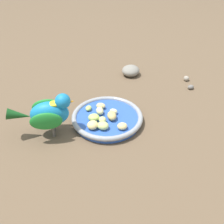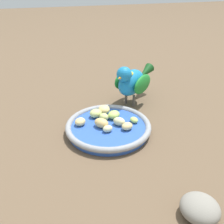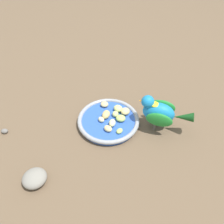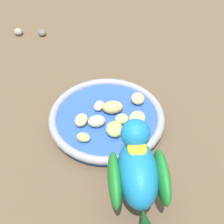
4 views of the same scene
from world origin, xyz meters
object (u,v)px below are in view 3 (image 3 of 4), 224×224
at_px(feeding_bowl, 110,120).
at_px(apple_piece_5, 104,104).
at_px(apple_piece_9, 121,118).
at_px(apple_piece_3, 113,123).
at_px(apple_piece_1, 115,114).
at_px(apple_piece_2, 107,114).
at_px(parrot, 160,112).
at_px(pebble_0, 5,131).
at_px(rock_large, 35,178).
at_px(apple_piece_6, 125,111).
at_px(apple_piece_8, 118,108).
at_px(apple_piece_0, 108,129).
at_px(apple_piece_4, 120,131).
at_px(apple_piece_7, 101,119).

distance_m(feeding_bowl, apple_piece_5, 0.07).
height_order(apple_piece_5, apple_piece_9, apple_piece_9).
xyz_separation_m(feeding_bowl, apple_piece_3, (0.00, 0.03, 0.02)).
bearing_deg(apple_piece_3, apple_piece_5, -101.41).
height_order(feeding_bowl, apple_piece_1, apple_piece_1).
xyz_separation_m(apple_piece_2, parrot, (-0.14, 0.12, 0.05)).
xyz_separation_m(feeding_bowl, pebble_0, (0.35, -0.14, -0.01)).
relative_size(parrot, pebble_0, 6.60).
bearing_deg(apple_piece_1, apple_piece_5, -80.67).
xyz_separation_m(apple_piece_5, apple_piece_9, (-0.02, 0.09, 0.00)).
xyz_separation_m(apple_piece_1, rock_large, (0.34, 0.11, -0.01)).
relative_size(apple_piece_1, rock_large, 0.35).
relative_size(apple_piece_2, parrot, 0.25).
distance_m(apple_piece_6, apple_piece_8, 0.03).
relative_size(apple_piece_5, apple_piece_6, 0.87).
relative_size(apple_piece_0, apple_piece_1, 1.18).
bearing_deg(apple_piece_8, apple_piece_4, 62.84).
bearing_deg(apple_piece_3, apple_piece_2, -93.00).
xyz_separation_m(apple_piece_4, apple_piece_7, (0.03, -0.08, 0.00)).
relative_size(apple_piece_9, pebble_0, 1.46).
bearing_deg(rock_large, parrot, -179.57).
distance_m(apple_piece_5, apple_piece_6, 0.09).
distance_m(apple_piece_4, apple_piece_9, 0.06).
distance_m(apple_piece_6, parrot, 0.13).
bearing_deg(apple_piece_5, apple_piece_0, 67.91).
relative_size(apple_piece_4, apple_piece_5, 0.85).
height_order(parrot, rock_large, parrot).
height_order(apple_piece_3, apple_piece_9, same).
bearing_deg(apple_piece_8, feeding_bowl, 26.10).
bearing_deg(apple_piece_1, apple_piece_0, 40.80).
bearing_deg(apple_piece_2, apple_piece_0, 64.96).
bearing_deg(rock_large, apple_piece_0, -167.66).
bearing_deg(apple_piece_9, apple_piece_6, -146.31).
bearing_deg(apple_piece_9, apple_piece_5, -80.16).
bearing_deg(apple_piece_3, apple_piece_1, -131.91).
bearing_deg(apple_piece_1, parrot, 136.37).
bearing_deg(feeding_bowl, apple_piece_0, 55.96).
bearing_deg(rock_large, apple_piece_1, -161.81).
xyz_separation_m(apple_piece_3, apple_piece_8, (-0.05, -0.05, 0.00)).
relative_size(apple_piece_9, parrot, 0.22).
bearing_deg(apple_piece_1, rock_large, 18.19).
bearing_deg(parrot, apple_piece_9, 10.14).
xyz_separation_m(apple_piece_2, rock_large, (0.31, 0.12, -0.01)).
bearing_deg(apple_piece_6, apple_piece_9, 33.69).
xyz_separation_m(apple_piece_2, apple_piece_6, (-0.07, 0.02, -0.00)).
distance_m(apple_piece_3, parrot, 0.17).
bearing_deg(apple_piece_0, rock_large, 12.34).
relative_size(feeding_bowl, apple_piece_1, 8.68).
bearing_deg(apple_piece_6, apple_piece_1, -11.04).
xyz_separation_m(apple_piece_3, rock_large, (0.31, 0.08, -0.01)).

